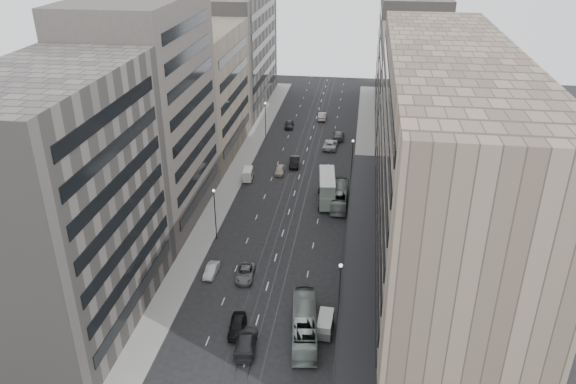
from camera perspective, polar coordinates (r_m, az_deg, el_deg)
The scene contains 29 objects.
ground at distance 74.41m, azimuth -2.25°, elevation -9.98°, with size 220.00×220.00×0.00m, color black.
sidewalk_right at distance 106.03m, azimuth 7.69°, elevation 1.53°, with size 4.00×125.00×0.15m, color gray.
sidewalk_left at distance 108.52m, azimuth -5.07°, elevation 2.27°, with size 4.00×125.00×0.15m, color gray.
department_store at distance 73.75m, azimuth 15.32°, elevation 2.10°, with size 19.20×60.00×30.00m.
building_right_mid at distance 116.00m, azimuth 12.93°, elevation 9.57°, with size 15.00×28.00×24.00m, color #4C4742.
building_right_far at distance 144.55m, azimuth 12.23°, elevation 13.68°, with size 15.00×32.00×28.00m, color slate.
building_left_a at distance 67.13m, azimuth -22.13°, elevation -1.38°, with size 15.00×28.00×30.00m, color slate.
building_left_b at distance 88.77m, azimuth -14.18°, elevation 7.75°, with size 15.00×26.00×34.00m, color #4C4742.
building_left_c at distance 114.40m, azimuth -9.10°, elevation 9.93°, with size 15.00×28.00×25.00m, color gray.
building_left_d at distance 144.97m, azimuth -5.41°, elevation 14.18°, with size 15.00×38.00×28.00m, color slate.
lamp_right_near at distance 66.48m, azimuth 5.28°, elevation -9.53°, with size 0.44×0.44×8.32m.
lamp_right_far at distance 101.71m, azimuth 6.54°, elevation 3.65°, with size 0.44×0.44×8.32m.
lamp_left_near at distance 83.54m, azimuth -7.45°, elevation -1.64°, with size 0.44×0.44×8.32m.
lamp_left_far at distance 122.22m, azimuth -2.31°, elevation 7.71°, with size 0.44×0.44×8.32m.
bus_near at distance 66.53m, azimuth 1.68°, elevation -13.28°, with size 2.71×11.60×3.23m, color gray.
bus_far at distance 95.05m, azimuth 5.27°, elevation -0.43°, with size 2.48×10.60×2.95m, color gray.
double_decker at distance 95.04m, azimuth 3.97°, elevation 0.43°, with size 3.51×9.30×4.98m.
vw_microbus at distance 67.34m, azimuth 3.79°, elevation -13.22°, with size 1.98×4.07×2.16m.
panel_van at distance 103.68m, azimuth -4.09°, elevation 1.82°, with size 2.01×3.67×2.23m.
sedan_0 at distance 67.81m, azimuth -5.18°, elevation -13.39°, with size 1.91×4.74×1.62m, color black.
sedan_1 at distance 77.74m, azimuth -7.79°, elevation -7.87°, with size 1.41×4.04×1.33m, color beige.
sedan_2 at distance 76.62m, azimuth -4.37°, elevation -8.23°, with size 2.28×4.94×1.37m, color slate.
sedan_3 at distance 65.53m, azimuth -4.31°, elevation -14.96°, with size 2.38×5.86×1.70m, color #29292C.
sedan_4 at distance 106.38m, azimuth -0.83°, elevation 2.25°, with size 1.74×4.32×1.47m, color #BDB19D.
sedan_5 at distance 109.74m, azimuth 0.66°, elevation 3.09°, with size 1.80×5.15×1.70m, color black.
sedan_6 at distance 118.76m, azimuth 4.32°, elevation 4.85°, with size 2.74×5.95×1.65m, color beige.
sedan_7 at distance 124.02m, azimuth 5.15°, elevation 5.76°, with size 2.31×5.68×1.65m, color #59595C.
sedan_8 at distance 130.41m, azimuth 0.13°, elevation 6.89°, with size 1.89×4.69×1.60m, color #252628.
sedan_9 at distance 136.21m, azimuth 3.49°, elevation 7.72°, with size 1.81×5.18×1.71m, color #B7A798.
Camera 1 is at (11.15, -59.05, 43.89)m, focal length 35.00 mm.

